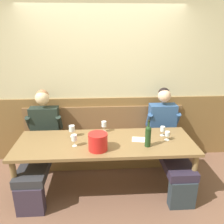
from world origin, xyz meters
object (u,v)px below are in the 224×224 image
wine_bottle_amber_mid (148,135)px  wine_glass_left_end (163,129)px  ice_bucket (98,142)px  wine_glass_near_bucket (104,125)px  wall_bench (104,147)px  wine_glass_mid_right (74,138)px  dining_table (105,147)px  person_left_seat (168,137)px  person_center_left_seat (41,141)px  wine_glass_mid_left (72,129)px  wine_glass_center_rear (167,134)px

wine_bottle_amber_mid → wine_glass_left_end: wine_bottle_amber_mid is taller
ice_bucket → wine_glass_near_bucket: (0.09, 0.52, 0.00)m
wall_bench → wine_bottle_amber_mid: wine_bottle_amber_mid is taller
ice_bucket → wine_glass_mid_right: 0.32m
dining_table → wine_glass_near_bucket: bearing=91.1°
person_left_seat → ice_bucket: size_ratio=5.45×
wall_bench → wine_glass_left_end: size_ratio=19.55×
dining_table → wine_glass_mid_right: wine_glass_mid_right is taller
ice_bucket → wine_glass_near_bucket: bearing=80.5°
person_center_left_seat → wine_glass_mid_right: person_center_left_seat is taller
person_left_seat → wine_bottle_amber_mid: bearing=-130.5°
wine_bottle_amber_mid → wine_glass_mid_left: size_ratio=2.19×
wine_bottle_amber_mid → wine_glass_center_rear: size_ratio=2.89×
ice_bucket → wall_bench: bearing=84.1°
dining_table → ice_bucket: bearing=-114.5°
person_center_left_seat → wine_glass_near_bucket: bearing=-0.2°
wine_glass_mid_left → ice_bucket: bearing=-47.8°
wine_bottle_amber_mid → wine_glass_left_end: size_ratio=2.62×
wine_bottle_amber_mid → wine_glass_near_bucket: bearing=138.8°
wall_bench → wine_glass_center_rear: wall_bench is taller
person_left_seat → wine_glass_mid_right: bearing=-162.3°
ice_bucket → wine_glass_near_bucket: 0.53m
wine_bottle_amber_mid → dining_table: bearing=163.7°
dining_table → wine_bottle_amber_mid: bearing=-16.3°
ice_bucket → wine_glass_center_rear: (0.92, 0.21, -0.02)m
wine_glass_center_rear → ice_bucket: bearing=-167.4°
wine_glass_mid_left → wine_glass_mid_right: size_ratio=1.04×
person_center_left_seat → wine_bottle_amber_mid: (1.46, -0.47, 0.28)m
ice_bucket → wine_bottle_amber_mid: bearing=4.6°
wine_bottle_amber_mid → wine_glass_near_bucket: size_ratio=2.21×
ice_bucket → person_center_left_seat: bearing=147.8°
person_center_left_seat → wine_glass_near_bucket: size_ratio=8.05×
wine_glass_center_rear → wine_glass_near_bucket: size_ratio=0.77×
wine_glass_mid_left → wine_glass_left_end: wine_glass_mid_left is taller
wine_glass_mid_left → wine_glass_center_rear: bearing=-8.2°
wine_glass_near_bucket → wine_glass_left_end: wine_glass_near_bucket is taller
dining_table → wine_glass_mid_left: bearing=157.6°
wine_glass_center_rear → wine_glass_near_bucket: bearing=159.3°
wine_bottle_amber_mid → wine_glass_mid_right: size_ratio=2.28×
wine_glass_mid_left → wine_bottle_amber_mid: bearing=-19.2°
wine_glass_near_bucket → wine_glass_mid_left: (-0.44, -0.13, 0.00)m
person_center_left_seat → wine_bottle_amber_mid: bearing=-18.0°
dining_table → person_center_left_seat: person_center_left_seat is taller
ice_bucket → wine_glass_mid_left: (-0.36, 0.39, 0.01)m
wall_bench → wine_glass_mid_right: wall_bench is taller
person_left_seat → wine_glass_center_rear: (-0.12, -0.33, 0.21)m
person_center_left_seat → wine_glass_near_bucket: (0.92, -0.00, 0.24)m
wine_glass_center_rear → dining_table: bearing=-180.0°
dining_table → wine_glass_left_end: 0.83m
wall_bench → ice_bucket: (-0.09, -0.91, 0.57)m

